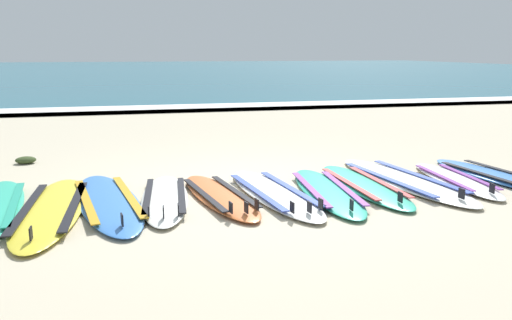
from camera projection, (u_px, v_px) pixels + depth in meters
name	position (u px, v px, depth m)	size (l,w,h in m)	color
ground_plane	(257.00, 190.00, 6.10)	(80.00, 80.00, 0.00)	#C1B599
sea	(149.00, 70.00, 42.20)	(80.00, 60.00, 0.10)	#23667A
wave_foam_strip	(185.00, 108.00, 14.20)	(80.00, 1.13, 0.11)	white
surfboard_1	(51.00, 209.00, 5.25)	(0.68, 2.52, 0.18)	yellow
surfboard_2	(108.00, 201.00, 5.53)	(1.04, 2.54, 0.18)	#3875CC
surfboard_3	(165.00, 198.00, 5.64)	(0.66, 2.06, 0.18)	silver
surfboard_4	(220.00, 196.00, 5.73)	(0.85, 2.07, 0.18)	orange
surfboard_5	(274.00, 193.00, 5.85)	(0.88, 2.35, 0.18)	white
surfboard_6	(327.00, 191.00, 5.93)	(0.71, 2.20, 0.18)	#2DB793
surfboard_7	(364.00, 185.00, 6.18)	(0.58, 2.18, 0.18)	#2DB793
surfboard_8	(403.00, 180.00, 6.43)	(0.98, 2.66, 0.18)	silver
surfboard_9	(455.00, 180.00, 6.44)	(0.61, 1.94, 0.18)	white
surfboard_10	(497.00, 176.00, 6.61)	(0.81, 2.27, 0.18)	#3875CC
seaweed_clump_near_shoreline	(26.00, 160.00, 7.52)	(0.29, 0.23, 0.10)	#384723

